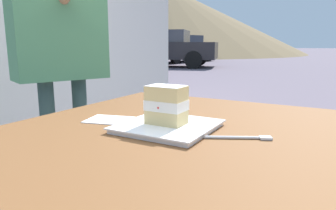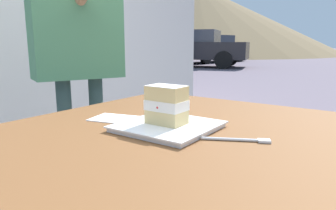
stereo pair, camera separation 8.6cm
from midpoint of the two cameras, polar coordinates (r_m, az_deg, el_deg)
patio_table at (r=0.84m, az=6.62°, el=-11.96°), size 1.23×1.07×0.71m
dessert_plate at (r=0.88m, az=-2.82°, el=-4.00°), size 0.25×0.25×0.02m
cake_slice at (r=0.87m, az=-3.07°, el=0.03°), size 0.11×0.08×0.11m
dessert_fork at (r=0.80m, az=10.61°, el=-5.95°), size 0.16×0.09×0.01m
paper_napkin at (r=1.01m, az=-13.11°, el=-2.66°), size 0.16×0.14×0.00m
diner_person at (r=1.60m, az=-20.94°, el=13.50°), size 0.59×0.46×1.55m
parked_car_near at (r=13.39m, az=-1.43°, el=10.55°), size 4.88×3.05×1.52m
parked_car_far at (r=16.76m, az=2.11°, el=10.43°), size 2.44×4.81×1.41m
distant_hill at (r=33.04m, az=-0.67°, el=15.37°), size 27.69×27.69×6.77m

